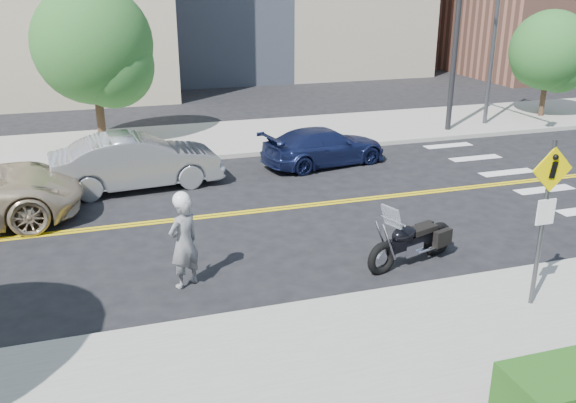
# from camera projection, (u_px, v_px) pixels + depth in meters

# --- Properties ---
(ground_plane) EXTENTS (120.00, 120.00, 0.00)m
(ground_plane) POSITION_uv_depth(u_px,v_px,m) (227.00, 214.00, 15.42)
(ground_plane) COLOR black
(ground_plane) RESTS_ON ground
(sidewalk_near) EXTENTS (60.00, 5.00, 0.15)m
(sidewalk_near) POSITION_uv_depth(u_px,v_px,m) (337.00, 391.00, 8.67)
(sidewalk_near) COLOR #9E9B91
(sidewalk_near) RESTS_ON ground_plane
(sidewalk_far) EXTENTS (60.00, 5.00, 0.15)m
(sidewalk_far) POSITION_uv_depth(u_px,v_px,m) (183.00, 141.00, 22.11)
(sidewalk_far) COLOR #9E9B91
(sidewalk_far) RESTS_ON ground_plane
(lamp_post) EXTENTS (0.16, 0.16, 8.00)m
(lamp_post) POSITION_uv_depth(u_px,v_px,m) (496.00, 20.00, 23.21)
(lamp_post) COLOR #4C4C51
(lamp_post) RESTS_ON sidewalk_far
(traffic_light) EXTENTS (0.28, 4.50, 7.00)m
(traffic_light) POSITION_uv_depth(u_px,v_px,m) (473.00, 8.00, 21.19)
(traffic_light) COLOR black
(traffic_light) RESTS_ON sidewalk_far
(pedestrian_sign) EXTENTS (0.78, 0.08, 3.00)m
(pedestrian_sign) POSITION_uv_depth(u_px,v_px,m) (546.00, 208.00, 10.27)
(pedestrian_sign) COLOR #4C4C51
(pedestrian_sign) RESTS_ON sidewalk_near
(motorcyclist) EXTENTS (0.79, 0.72, 1.93)m
(motorcyclist) POSITION_uv_depth(u_px,v_px,m) (184.00, 240.00, 11.51)
(motorcyclist) COLOR #BABBC0
(motorcyclist) RESTS_ON ground
(motorcycle) EXTENTS (2.41, 1.39, 1.40)m
(motorcycle) POSITION_uv_depth(u_px,v_px,m) (413.00, 231.00, 12.57)
(motorcycle) COLOR black
(motorcycle) RESTS_ON ground
(parked_car_silver) EXTENTS (4.82, 2.07, 1.54)m
(parked_car_silver) POSITION_uv_depth(u_px,v_px,m) (137.00, 162.00, 17.16)
(parked_car_silver) COLOR #96989D
(parked_car_silver) RESTS_ON ground
(parked_car_blue) EXTENTS (4.36, 2.42, 1.20)m
(parked_car_blue) POSITION_uv_depth(u_px,v_px,m) (324.00, 146.00, 19.39)
(parked_car_blue) COLOR navy
(parked_car_blue) RESTS_ON ground
(tree_far_a) EXTENTS (4.07, 4.07, 5.56)m
(tree_far_a) POSITION_uv_depth(u_px,v_px,m) (93.00, 45.00, 20.72)
(tree_far_a) COLOR #382619
(tree_far_a) RESTS_ON ground
(tree_far_b) EXTENTS (3.25, 3.25, 4.49)m
(tree_far_b) POSITION_uv_depth(u_px,v_px,m) (550.00, 50.00, 25.04)
(tree_far_b) COLOR #382619
(tree_far_b) RESTS_ON ground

